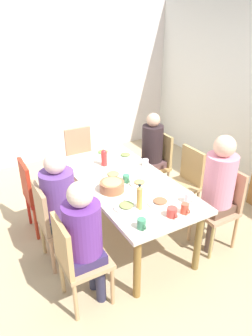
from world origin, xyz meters
TOP-DOWN VIEW (x-y plane):
  - ground_plane at (0.00, 0.00)m, footprint 6.08×6.08m
  - wall_left at (-2.59, 0.00)m, footprint 0.12×4.74m
  - dining_table at (0.00, 0.00)m, footprint 1.82×0.90m
  - chair_0 at (0.61, -0.83)m, footprint 0.40×0.40m
  - person_0 at (0.61, -0.74)m, footprint 0.31×0.31m
  - chair_1 at (-1.29, 0.00)m, footprint 0.40×0.40m
  - chair_2 at (0.00, 0.83)m, footprint 0.40×0.40m
  - chair_3 at (0.00, -0.83)m, footprint 0.40×0.40m
  - person_3 at (0.00, -0.74)m, footprint 0.33×0.33m
  - chair_4 at (-0.61, -0.83)m, footprint 0.40×0.40m
  - chair_5 at (-0.61, 0.83)m, footprint 0.40×0.40m
  - person_5 at (-0.61, 0.74)m, footprint 0.30×0.30m
  - chair_6 at (0.61, 0.83)m, footprint 0.40×0.40m
  - person_6 at (0.61, 0.74)m, footprint 0.32×0.32m
  - plate_0 at (-0.54, 0.30)m, footprint 0.22×0.22m
  - plate_1 at (0.14, 0.08)m, footprint 0.21×0.21m
  - plate_2 at (0.55, 0.06)m, footprint 0.24×0.24m
  - plate_3 at (-0.16, -0.07)m, footprint 0.24×0.24m
  - plate_4 at (0.45, -0.25)m, footprint 0.24×0.24m
  - plate_5 at (-0.76, 0.10)m, footprint 0.23×0.23m
  - bowl_0 at (0.11, -0.23)m, footprint 0.25×0.25m
  - cup_0 at (0.79, 0.16)m, footprint 0.11×0.07m
  - cup_1 at (0.78, -0.30)m, footprint 0.11×0.07m
  - cup_2 at (0.77, 0.03)m, footprint 0.13×0.09m
  - cup_3 at (-0.20, 0.38)m, footprint 0.11×0.07m
  - cup_4 at (0.67, 0.31)m, footprint 0.12×0.08m
  - cup_5 at (0.03, -0.01)m, footprint 0.11×0.07m
  - bottle_0 at (-0.45, -0.04)m, footprint 0.07×0.07m
  - bottle_1 at (0.53, -0.16)m, footprint 0.05×0.05m

SIDE VIEW (x-z plane):
  - ground_plane at x=0.00m, z-range 0.00..0.00m
  - chair_0 at x=0.61m, z-range 0.06..0.96m
  - chair_1 at x=-1.29m, z-range 0.06..0.96m
  - chair_2 at x=0.00m, z-range 0.06..0.96m
  - chair_3 at x=0.00m, z-range 0.06..0.96m
  - chair_4 at x=-0.61m, z-range 0.06..0.96m
  - chair_5 at x=-0.61m, z-range 0.06..0.96m
  - chair_6 at x=0.61m, z-range 0.06..0.96m
  - dining_table at x=0.00m, z-range 0.28..1.01m
  - person_5 at x=-0.61m, z-range 0.11..1.32m
  - person_0 at x=0.61m, z-range 0.12..1.33m
  - person_3 at x=0.00m, z-range 0.13..1.34m
  - plate_0 at x=-0.54m, z-range 0.72..0.76m
  - plate_2 at x=0.55m, z-range 0.72..0.76m
  - plate_3 at x=-0.16m, z-range 0.72..0.76m
  - plate_4 at x=0.45m, z-range 0.72..0.76m
  - plate_5 at x=-0.76m, z-range 0.72..0.76m
  - plate_1 at x=0.14m, z-range 0.72..0.76m
  - cup_3 at x=-0.20m, z-range 0.73..0.81m
  - cup_5 at x=0.03m, z-range 0.73..0.81m
  - cup_2 at x=0.77m, z-range 0.73..0.82m
  - cup_1 at x=0.78m, z-range 0.73..0.82m
  - cup_0 at x=0.79m, z-range 0.73..0.83m
  - cup_4 at x=0.67m, z-range 0.73..0.83m
  - person_6 at x=0.61m, z-range 0.13..1.43m
  - bowl_0 at x=0.11m, z-range 0.73..0.85m
  - bottle_0 at x=-0.45m, z-range 0.72..0.94m
  - bottle_1 at x=0.53m, z-range 0.72..0.98m
  - wall_left at x=-2.59m, z-range 0.00..2.60m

